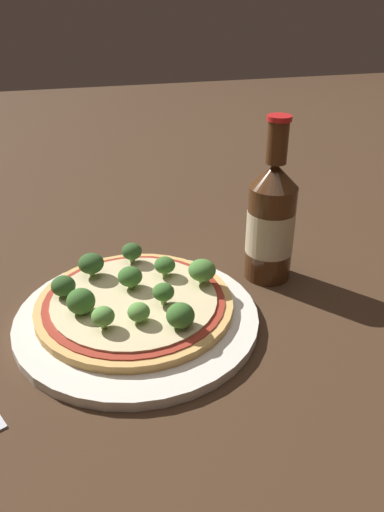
{
  "coord_description": "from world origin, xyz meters",
  "views": [
    {
      "loc": [
        -0.05,
        -0.5,
        0.35
      ],
      "look_at": [
        0.09,
        0.01,
        0.06
      ],
      "focal_mm": 35.0,
      "sensor_mm": 36.0,
      "label": 1
    }
  ],
  "objects": [
    {
      "name": "broccoli_floret_10",
      "position": [
        0.1,
        0.0,
        0.04
      ],
      "size": [
        0.03,
        0.03,
        0.03
      ],
      "color": "#89A866",
      "rests_on": "pizza"
    },
    {
      "name": "broccoli_floret_1",
      "position": [
        -0.03,
        0.05,
        0.04
      ],
      "size": [
        0.03,
        0.03,
        0.03
      ],
      "color": "#89A866",
      "rests_on": "pizza"
    },
    {
      "name": "broccoli_floret_7",
      "position": [
        0.01,
        -0.06,
        0.04
      ],
      "size": [
        0.02,
        0.02,
        0.02
      ],
      "color": "#89A866",
      "rests_on": "pizza"
    },
    {
      "name": "broccoli_floret_0",
      "position": [
        0.06,
        0.03,
        0.04
      ],
      "size": [
        0.03,
        0.03,
        0.02
      ],
      "color": "#89A866",
      "rests_on": "pizza"
    },
    {
      "name": "plate",
      "position": [
        0.01,
        -0.02,
        0.01
      ],
      "size": [
        0.28,
        0.28,
        0.01
      ],
      "color": "silver",
      "rests_on": "ground_plane"
    },
    {
      "name": "pizza",
      "position": [
        0.01,
        -0.01,
        0.02
      ],
      "size": [
        0.23,
        0.23,
        0.01
      ],
      "color": "tan",
      "rests_on": "plate"
    },
    {
      "name": "broccoli_floret_9",
      "position": [
        0.04,
        -0.03,
        0.04
      ],
      "size": [
        0.03,
        0.03,
        0.03
      ],
      "color": "#89A866",
      "rests_on": "pizza"
    },
    {
      "name": "broccoli_floret_6",
      "position": [
        0.01,
        0.01,
        0.04
      ],
      "size": [
        0.03,
        0.03,
        0.03
      ],
      "color": "#89A866",
      "rests_on": "pizza"
    },
    {
      "name": "broccoli_floret_4",
      "position": [
        -0.07,
        0.02,
        0.04
      ],
      "size": [
        0.03,
        0.03,
        0.02
      ],
      "color": "#89A866",
      "rests_on": "pizza"
    },
    {
      "name": "broccoli_floret_8",
      "position": [
        0.03,
        0.08,
        0.04
      ],
      "size": [
        0.03,
        0.03,
        0.03
      ],
      "color": "#89A866",
      "rests_on": "pizza"
    },
    {
      "name": "broccoli_floret_2",
      "position": [
        -0.05,
        -0.02,
        0.04
      ],
      "size": [
        0.03,
        0.03,
        0.03
      ],
      "color": "#89A866",
      "rests_on": "pizza"
    },
    {
      "name": "broccoli_floret_3",
      "position": [
        -0.03,
        -0.06,
        0.04
      ],
      "size": [
        0.02,
        0.02,
        0.03
      ],
      "color": "#89A866",
      "rests_on": "pizza"
    },
    {
      "name": "broccoli_floret_5",
      "position": [
        0.05,
        -0.08,
        0.04
      ],
      "size": [
        0.03,
        0.03,
        0.03
      ],
      "color": "#89A866",
      "rests_on": "pizza"
    },
    {
      "name": "beer_bottle",
      "position": [
        0.2,
        0.04,
        0.08
      ],
      "size": [
        0.06,
        0.06,
        0.22
      ],
      "color": "#472814",
      "rests_on": "ground_plane"
    },
    {
      "name": "ground_plane",
      "position": [
        0.0,
        0.0,
        0.0
      ],
      "size": [
        3.0,
        3.0,
        0.0
      ],
      "primitive_type": "plane",
      "color": "#3D2819"
    }
  ]
}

